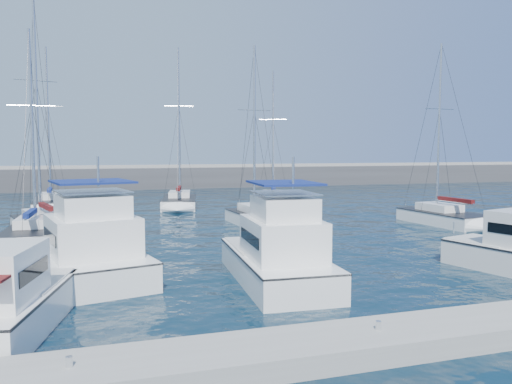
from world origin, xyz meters
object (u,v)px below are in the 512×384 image
object	(u,v)px
motor_yacht_stbd_inner	(278,256)
sailboat_back_a	(51,204)
motor_yacht_port_inner	(90,253)
sailboat_back_b	(180,202)
sailboat_mid_a	(34,235)
sailboat_mid_c	(257,218)
sailboat_mid_b	(43,226)
sailboat_back_c	(273,202)
sailboat_mid_e	(443,217)
motor_yacht_port_outer	(3,305)

from	to	relation	value
motor_yacht_stbd_inner	sailboat_back_a	size ratio (longest dim) A/B	0.54
motor_yacht_port_inner	sailboat_back_b	xyz separation A→B (m)	(7.84, 26.37, -0.60)
sailboat_mid_a	sailboat_mid_c	size ratio (longest dim) A/B	0.96
motor_yacht_port_inner	sailboat_mid_b	xyz separation A→B (m)	(-3.22, 13.22, -0.59)
sailboat_back_c	sailboat_mid_a	bearing A→B (deg)	-127.01
sailboat_mid_a	sailboat_mid_e	xyz separation A→B (m)	(28.44, -0.73, 0.01)
motor_yacht_port_inner	sailboat_back_b	size ratio (longest dim) A/B	0.56
motor_yacht_stbd_inner	sailboat_mid_e	size ratio (longest dim) A/B	0.60
sailboat_back_b	sailboat_back_c	size ratio (longest dim) A/B	1.16
sailboat_mid_c	sailboat_mid_e	xyz separation A→B (m)	(13.51, -3.63, -0.00)
motor_yacht_port_outer	sailboat_back_b	bearing A→B (deg)	84.86
motor_yacht_port_outer	sailboat_mid_b	size ratio (longest dim) A/B	0.41
motor_yacht_port_outer	motor_yacht_port_inner	bearing A→B (deg)	81.85
motor_yacht_port_outer	sailboat_mid_c	size ratio (longest dim) A/B	0.49
motor_yacht_port_outer	sailboat_mid_c	world-z (taller)	sailboat_mid_c
sailboat_mid_b	sailboat_mid_e	xyz separation A→B (m)	(28.29, -4.22, -0.02)
sailboat_back_b	sailboat_mid_b	bearing A→B (deg)	-119.24
sailboat_back_a	sailboat_back_c	distance (m)	21.15
motor_yacht_port_outer	sailboat_back_a	world-z (taller)	sailboat_back_a
sailboat_back_a	sailboat_back_c	xyz separation A→B (m)	(20.72, -4.21, -0.03)
sailboat_mid_b	sailboat_back_c	size ratio (longest dim) A/B	1.19
sailboat_mid_b	sailboat_back_b	size ratio (longest dim) A/B	1.03
motor_yacht_port_outer	motor_yacht_stbd_inner	xyz separation A→B (m)	(9.86, 3.19, 0.19)
sailboat_back_a	sailboat_mid_e	bearing A→B (deg)	-36.51
sailboat_mid_b	sailboat_mid_a	bearing A→B (deg)	-108.43
sailboat_mid_b	sailboat_mid_e	distance (m)	28.61
motor_yacht_port_outer	motor_yacht_port_inner	xyz separation A→B (m)	(2.34, 6.31, 0.19)
sailboat_mid_c	sailboat_back_b	size ratio (longest dim) A/B	0.86
sailboat_mid_b	sailboat_mid_c	distance (m)	14.79
sailboat_mid_b	sailboat_mid_e	bearing A→B (deg)	-24.58
sailboat_mid_b	sailboat_mid_c	xyz separation A→B (m)	(14.78, -0.59, -0.02)
motor_yacht_port_outer	sailboat_back_c	distance (m)	35.55
motor_yacht_port_inner	sailboat_mid_e	size ratio (longest dim) A/B	0.65
motor_yacht_port_inner	sailboat_mid_e	distance (m)	26.65
motor_yacht_port_outer	sailboat_mid_a	world-z (taller)	sailboat_mid_a
sailboat_mid_c	sailboat_back_a	size ratio (longest dim) A/B	0.87
sailboat_mid_a	sailboat_back_c	distance (m)	24.43
sailboat_mid_e	sailboat_back_b	world-z (taller)	sailboat_back_b
sailboat_mid_c	sailboat_mid_b	bearing A→B (deg)	173.99
motor_yacht_stbd_inner	sailboat_back_c	size ratio (longest dim) A/B	0.61
motor_yacht_port_outer	sailboat_back_a	size ratio (longest dim) A/B	0.43
sailboat_mid_c	sailboat_back_a	world-z (taller)	sailboat_back_a
motor_yacht_port_inner	sailboat_mid_b	bearing A→B (deg)	90.51
sailboat_back_c	motor_yacht_port_outer	bearing A→B (deg)	-104.30
sailboat_mid_e	sailboat_back_c	xyz separation A→B (m)	(-8.43, 14.74, -0.01)
motor_yacht_port_inner	motor_yacht_stbd_inner	size ratio (longest dim) A/B	1.07
sailboat_mid_b	sailboat_back_b	distance (m)	17.19
sailboat_mid_b	sailboat_mid_c	world-z (taller)	sailboat_mid_b
sailboat_mid_a	sailboat_mid_e	size ratio (longest dim) A/B	0.95
motor_yacht_stbd_inner	sailboat_mid_b	xyz separation A→B (m)	(-10.74, 16.34, -0.59)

